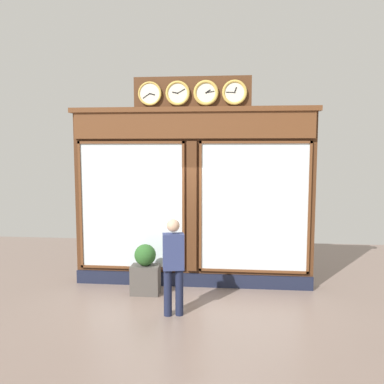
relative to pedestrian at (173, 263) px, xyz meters
name	(u,v)px	position (x,y,z in m)	size (l,w,h in m)	color
ground_plane	(173,352)	(-0.17, 1.28, -0.93)	(14.00, 14.00, 0.00)	#7A665B
shop_facade	(193,196)	(-0.17, -1.64, 0.98)	(5.07, 0.42, 4.32)	#4C2B16
pedestrian	(173,263)	(0.00, 0.00, 0.00)	(0.40, 0.29, 1.69)	#191E38
planter_box	(145,280)	(0.70, -0.98, -0.64)	(0.56, 0.36, 0.58)	#4C4742
planter_shrub	(145,255)	(0.70, -0.98, -0.14)	(0.42, 0.42, 0.42)	#285623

